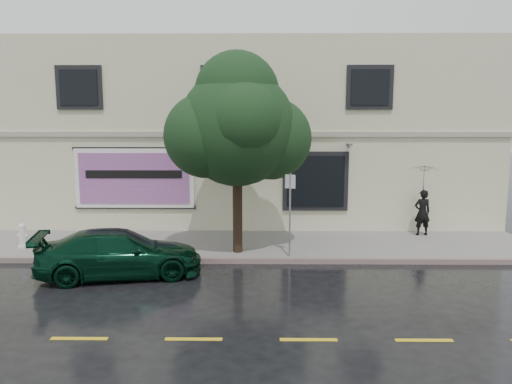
{
  "coord_description": "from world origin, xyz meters",
  "views": [
    {
      "loc": [
        1.3,
        -12.49,
        4.24
      ],
      "look_at": [
        1.13,
        2.2,
        1.99
      ],
      "focal_mm": 35.0,
      "sensor_mm": 36.0,
      "label": 1
    }
  ],
  "objects_px": {
    "pedestrian": "(422,213)",
    "fire_hydrant": "(23,236)",
    "street_tree": "(237,128)",
    "car": "(120,253)"
  },
  "relations": [
    {
      "from": "car",
      "to": "street_tree",
      "type": "xyz_separation_m",
      "value": [
        3.05,
        1.9,
        3.25
      ]
    },
    {
      "from": "car",
      "to": "pedestrian",
      "type": "bearing_deg",
      "value": -77.66
    },
    {
      "from": "pedestrian",
      "to": "fire_hydrant",
      "type": "distance_m",
      "value": 13.13
    },
    {
      "from": "pedestrian",
      "to": "fire_hydrant",
      "type": "height_order",
      "value": "pedestrian"
    },
    {
      "from": "pedestrian",
      "to": "street_tree",
      "type": "xyz_separation_m",
      "value": [
        -6.26,
        -2.21,
        2.93
      ]
    },
    {
      "from": "pedestrian",
      "to": "street_tree",
      "type": "height_order",
      "value": "street_tree"
    },
    {
      "from": "pedestrian",
      "to": "street_tree",
      "type": "bearing_deg",
      "value": 11.36
    },
    {
      "from": "pedestrian",
      "to": "fire_hydrant",
      "type": "xyz_separation_m",
      "value": [
        -13.0,
        -1.81,
        -0.42
      ]
    },
    {
      "from": "street_tree",
      "to": "car",
      "type": "bearing_deg",
      "value": -148.08
    },
    {
      "from": "street_tree",
      "to": "fire_hydrant",
      "type": "relative_size",
      "value": 7.05
    }
  ]
}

